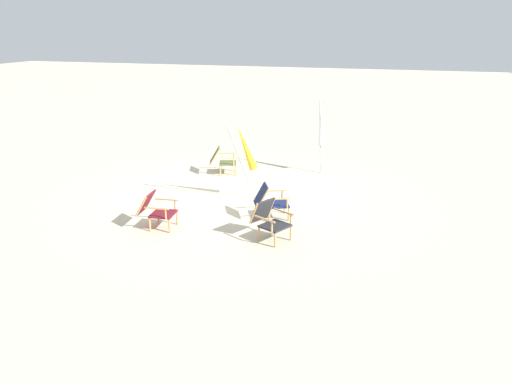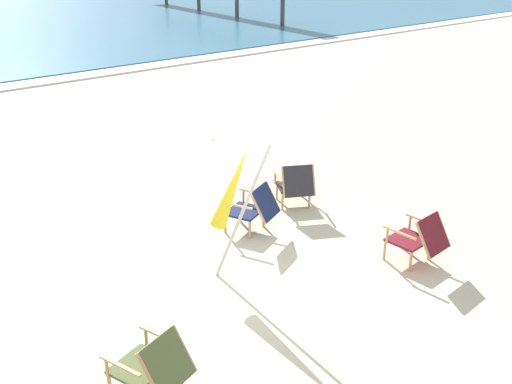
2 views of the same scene
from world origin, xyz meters
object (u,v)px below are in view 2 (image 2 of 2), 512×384
object	(u,v)px
beach_chair_mid_center	(419,237)
beach_chair_front_right	(296,184)
beach_chair_front_left	(152,365)
umbrella_furled_yellow	(233,190)
beach_chair_far_center	(254,207)

from	to	relation	value
beach_chair_mid_center	beach_chair_front_right	bearing A→B (deg)	93.16
beach_chair_front_right	beach_chair_front_left	xyz separation A→B (m)	(-4.08, -2.56, -0.01)
beach_chair_mid_center	umbrella_furled_yellow	xyz separation A→B (m)	(-2.26, 1.27, 0.88)
beach_chair_front_left	umbrella_furled_yellow	world-z (taller)	umbrella_furled_yellow
beach_chair_mid_center	beach_chair_front_left	size ratio (longest dim) A/B	0.90
beach_chair_far_center	beach_chair_front_right	size ratio (longest dim) A/B	1.03
beach_chair_mid_center	umbrella_furled_yellow	world-z (taller)	umbrella_furled_yellow
beach_chair_front_left	beach_chair_mid_center	bearing A→B (deg)	1.31
beach_chair_front_right	beach_chair_front_left	bearing A→B (deg)	-147.89
beach_chair_mid_center	beach_chair_front_left	distance (m)	4.22
beach_chair_front_left	umbrella_furled_yellow	bearing A→B (deg)	34.93
beach_chair_front_left	beach_chair_front_right	bearing A→B (deg)	32.11
beach_chair_front_right	umbrella_furled_yellow	size ratio (longest dim) A/B	0.45
beach_chair_mid_center	umbrella_furled_yellow	size ratio (longest dim) A/B	0.41
beach_chair_far_center	beach_chair_mid_center	bearing A→B (deg)	-60.37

